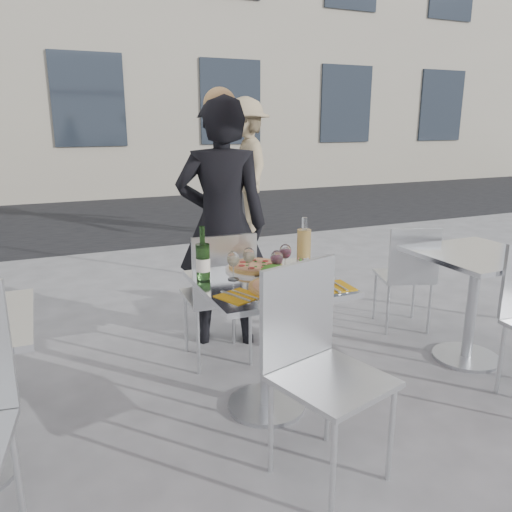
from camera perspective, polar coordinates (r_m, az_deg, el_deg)
name	(u,v)px	position (r m, az deg, el deg)	size (l,w,h in m)	color
ground	(266,406)	(2.96, 1.20, -16.80)	(80.00, 80.00, 0.00)	slate
street_asphalt	(110,216)	(8.99, -16.35, 4.39)	(24.00, 5.00, 0.00)	black
main_table	(267,318)	(2.72, 1.27, -7.10)	(0.72, 0.72, 0.75)	#B7BABF
side_table_right	(474,284)	(3.58, 23.69, -2.91)	(0.72, 0.72, 0.75)	#B7BABF
chair_far	(220,288)	(3.21, -4.10, -3.67)	(0.43, 0.44, 0.90)	silver
chair_near	(316,353)	(2.27, 6.88, -11.00)	(0.55, 0.55, 0.97)	silver
side_chair_rfar	(408,270)	(3.93, 16.99, -1.52)	(0.48, 0.49, 0.83)	silver
woman_diner	(222,225)	(3.50, -3.91, 3.56)	(0.63, 0.42, 1.74)	black
pedestrian_b	(245,169)	(6.95, -1.31, 9.93)	(1.23, 0.70, 1.90)	tan
pizza_near	(283,287)	(2.53, 3.08, -3.50)	(0.35, 0.35, 0.02)	tan
pizza_far	(256,267)	(2.84, -0.04, -1.28)	(0.35, 0.35, 0.03)	white
salad_plate	(274,274)	(2.65, 2.09, -2.05)	(0.22, 0.22, 0.09)	white
wine_bottle	(203,260)	(2.63, -6.08, -0.48)	(0.07, 0.08, 0.29)	#26501E
carafe	(304,247)	(2.89, 5.49, 1.06)	(0.08, 0.08, 0.29)	#E6BD62
sugar_shaker	(303,267)	(2.73, 5.40, -1.22)	(0.06, 0.06, 0.11)	white
wineglass_white_a	(233,260)	(2.64, -2.63, -0.43)	(0.07, 0.07, 0.16)	white
wineglass_white_b	(249,256)	(2.71, -0.83, -0.01)	(0.07, 0.07, 0.16)	white
wineglass_red_a	(277,259)	(2.66, 2.39, -0.35)	(0.07, 0.07, 0.16)	white
wineglass_red_b	(285,252)	(2.80, 3.38, 0.41)	(0.07, 0.07, 0.16)	white
napkin_left	(239,296)	(2.41, -1.96, -4.59)	(0.23, 0.23, 0.01)	#CF9512
napkin_right	(333,286)	(2.58, 8.85, -3.44)	(0.19, 0.20, 0.01)	#CF9512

